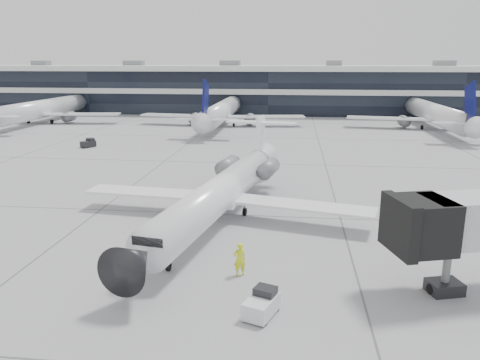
# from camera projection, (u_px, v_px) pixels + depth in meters

# --- Properties ---
(ground) EXTENTS (220.00, 220.00, 0.00)m
(ground) POSITION_uv_depth(u_px,v_px,m) (217.00, 214.00, 38.47)
(ground) COLOR gray
(ground) RESTS_ON ground
(terminal) EXTENTS (170.00, 22.00, 10.00)m
(terminal) POSITION_uv_depth(u_px,v_px,m) (271.00, 91.00, 116.17)
(terminal) COLOR black
(terminal) RESTS_ON ground
(bg_jet_left) EXTENTS (32.00, 40.00, 9.60)m
(bg_jet_left) POSITION_uv_depth(u_px,v_px,m) (46.00, 122.00, 96.47)
(bg_jet_left) COLOR white
(bg_jet_left) RESTS_ON ground
(bg_jet_center) EXTENTS (32.00, 40.00, 9.60)m
(bg_jet_center) POSITION_uv_depth(u_px,v_px,m) (223.00, 125.00, 92.31)
(bg_jet_center) COLOR white
(bg_jet_center) RESTS_ON ground
(bg_jet_right) EXTENTS (32.00, 40.00, 9.60)m
(bg_jet_right) POSITION_uv_depth(u_px,v_px,m) (433.00, 128.00, 87.82)
(bg_jet_right) COLOR white
(bg_jet_right) RESTS_ON ground
(regional_jet) EXTENTS (23.64, 29.48, 6.83)m
(regional_jet) POSITION_uv_depth(u_px,v_px,m) (223.00, 190.00, 36.97)
(regional_jet) COLOR white
(regional_jet) RESTS_ON ground
(ramp_worker) EXTENTS (0.87, 0.74, 2.03)m
(ramp_worker) POSITION_uv_depth(u_px,v_px,m) (240.00, 259.00, 27.28)
(ramp_worker) COLOR #E2F519
(ramp_worker) RESTS_ON ground
(baggage_tug) EXTENTS (1.88, 2.37, 1.32)m
(baggage_tug) POSITION_uv_depth(u_px,v_px,m) (262.00, 304.00, 23.07)
(baggage_tug) COLOR silver
(baggage_tug) RESTS_ON ground
(traffic_cone) EXTENTS (0.47, 0.47, 0.57)m
(traffic_cone) POSITION_uv_depth(u_px,v_px,m) (168.00, 190.00, 44.58)
(traffic_cone) COLOR orange
(traffic_cone) RESTS_ON ground
(far_tug) EXTENTS (1.95, 2.35, 1.30)m
(far_tug) POSITION_uv_depth(u_px,v_px,m) (88.00, 143.00, 68.38)
(far_tug) COLOR black
(far_tug) RESTS_ON ground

